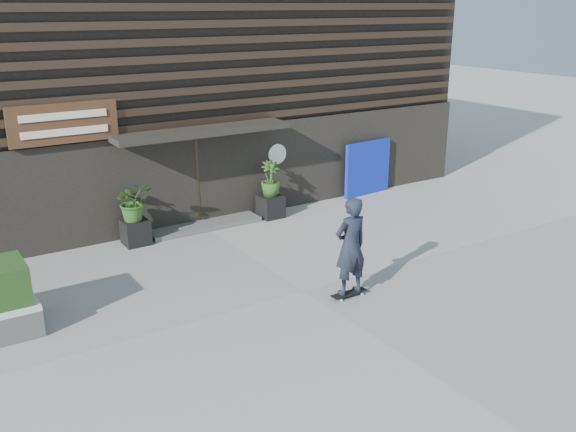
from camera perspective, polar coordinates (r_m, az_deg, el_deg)
ground at (r=12.96m, az=1.37°, el=-6.74°), size 80.00×80.00×0.00m
entrance_step at (r=16.66m, az=-7.51°, el=-0.82°), size 3.00×0.80×0.12m
planter_pot_left at (r=15.75m, az=-13.47°, el=-1.42°), size 0.60×0.60×0.60m
bamboo_left at (r=15.51m, az=-13.68°, el=1.29°), size 0.86×0.75×0.96m
planter_pot_right at (r=17.26m, az=-1.56°, el=0.86°), size 0.60×0.60×0.60m
bamboo_right at (r=17.04m, az=-1.58°, el=3.36°), size 0.54×0.54×0.96m
blue_tarp at (r=19.38m, az=7.13°, el=4.28°), size 1.74×0.29×1.63m
building at (r=20.79m, az=-14.54°, el=13.68°), size 18.00×11.00×8.00m
skateboarder at (r=12.35m, az=5.61°, el=-2.73°), size 0.78×0.48×2.06m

